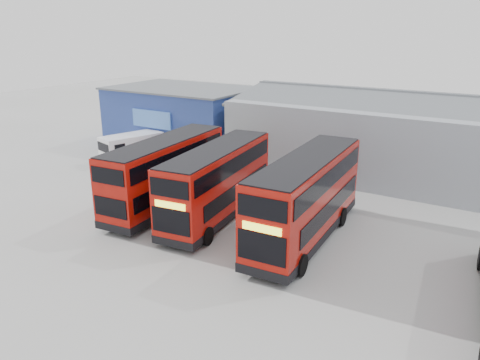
% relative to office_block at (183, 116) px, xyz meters
% --- Properties ---
extents(ground_plane, '(120.00, 120.00, 0.00)m').
position_rel_office_block_xyz_m(ground_plane, '(14.00, -17.99, -2.58)').
color(ground_plane, gray).
rests_on(ground_plane, ground).
extents(office_block, '(12.30, 8.32, 5.12)m').
position_rel_office_block_xyz_m(office_block, '(0.00, 0.00, 0.00)').
color(office_block, navy).
rests_on(office_block, ground).
extents(maintenance_shed, '(30.50, 12.00, 5.89)m').
position_rel_office_block_xyz_m(maintenance_shed, '(22.00, 2.01, 0.02)').
color(maintenance_shed, gray).
rests_on(maintenance_shed, ground).
extents(double_decker_left, '(3.13, 9.76, 4.06)m').
position_rel_office_block_xyz_m(double_decker_left, '(8.46, -12.50, -0.56)').
color(double_decker_left, '#B1120A').
rests_on(double_decker_left, ground).
extents(double_decker_centre, '(3.40, 9.70, 4.02)m').
position_rel_office_block_xyz_m(double_decker_centre, '(11.96, -12.33, -0.58)').
color(double_decker_centre, '#B1120A').
rests_on(double_decker_centre, ground).
extents(double_decker_right, '(3.02, 10.22, 4.27)m').
position_rel_office_block_xyz_m(double_decker_right, '(17.22, -12.37, -0.45)').
color(double_decker_right, '#B1120A').
rests_on(double_decker_right, ground).
extents(panel_van, '(3.23, 5.14, 2.10)m').
position_rel_office_block_xyz_m(panel_van, '(-0.31, -6.23, -1.41)').
color(panel_van, white).
rests_on(panel_van, ground).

